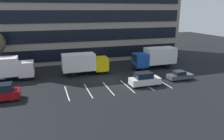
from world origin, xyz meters
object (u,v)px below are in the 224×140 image
Objects in this scene: box_truck_yellow at (84,63)px; sedan_charcoal at (180,76)px; suv_white at (144,79)px; suv_maroon at (0,93)px; box_truck_white at (6,68)px; box_truck_blue at (155,57)px.

box_truck_yellow is 15.29m from sedan_charcoal.
suv_white is 18.51m from suv_maroon.
box_truck_white is at bearing 155.57° from suv_white.
box_truck_white is 26.34m from sedan_charcoal.
suv_white is at bearing -49.30° from box_truck_yellow.
box_truck_blue is at bearing -0.86° from box_truck_white.
box_truck_yellow is 13.09m from box_truck_blue.
box_truck_blue is 1.05× the size of box_truck_white.
box_truck_blue reaches higher than suv_white.
suv_maroon is at bearing -162.64° from box_truck_blue.
box_truck_white is (-11.79, 0.42, 0.02)m from box_truck_yellow.
sedan_charcoal is 24.90m from suv_maroon.
box_truck_blue is 7.50m from sedan_charcoal.
box_truck_yellow is 10.74m from suv_white.
suv_white is 0.95× the size of suv_maroon.
sedan_charcoal is 6.45m from suv_white.
suv_white is (6.97, -8.10, -1.05)m from box_truck_yellow.
box_truck_yellow reaches higher than sedan_charcoal.
box_truck_blue is at bearing 17.36° from suv_maroon.
box_truck_yellow is 11.80m from box_truck_white.
suv_maroon is (-24.62, -7.70, -1.12)m from box_truck_blue.
box_truck_yellow is at bearing -2.05° from box_truck_white.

